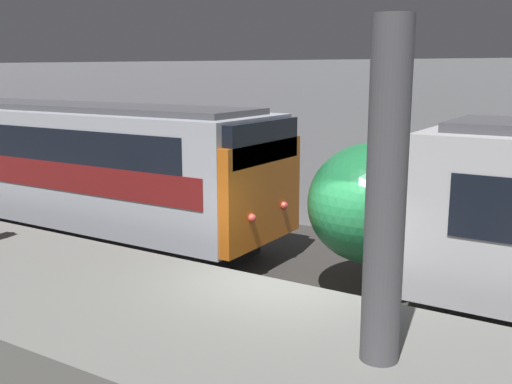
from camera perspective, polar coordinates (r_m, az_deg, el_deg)
The scene contains 5 objects.
ground_plane at distance 10.49m, azimuth 2.46°, elevation -13.23°, with size 120.00×120.00×0.00m, color #33302D.
platform at distance 8.79m, azimuth -4.01°, elevation -14.95°, with size 40.00×3.92×0.95m.
station_rear_barrier at distance 15.86m, azimuth 14.53°, elevation 3.70°, with size 50.00×0.15×4.67m.
support_pillar_near at distance 7.03m, azimuth 12.27°, elevation -0.38°, with size 0.47×0.47×4.05m.
train_boxy at distance 18.64m, azimuth -22.32°, elevation 2.75°, with size 17.30×3.03×3.54m.
Camera 1 is at (4.64, -8.32, 4.39)m, focal length 42.00 mm.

